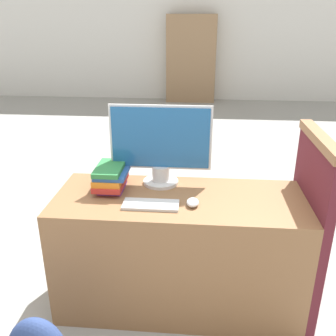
# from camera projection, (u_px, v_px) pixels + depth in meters

# --- Properties ---
(ground_plane) EXTENTS (20.00, 20.00, 0.00)m
(ground_plane) POSITION_uv_depth(u_px,v_px,m) (175.00, 334.00, 2.16)
(ground_plane) COLOR #9E9E99
(wall_back) EXTENTS (12.00, 0.06, 2.80)m
(wall_back) POSITION_uv_depth(u_px,v_px,m) (198.00, 32.00, 7.78)
(wall_back) COLOR white
(wall_back) RESTS_ON ground_plane
(desk) EXTENTS (1.46, 0.60, 0.73)m
(desk) POSITION_uv_depth(u_px,v_px,m) (179.00, 251.00, 2.30)
(desk) COLOR #8C603D
(desk) RESTS_ON ground_plane
(carrel_divider) EXTENTS (0.07, 0.66, 1.12)m
(carrel_divider) POSITION_uv_depth(u_px,v_px,m) (307.00, 225.00, 2.20)
(carrel_divider) COLOR #5B1E28
(carrel_divider) RESTS_ON ground_plane
(monitor) EXTENTS (0.61, 0.22, 0.50)m
(monitor) POSITION_uv_depth(u_px,v_px,m) (161.00, 145.00, 2.25)
(monitor) COLOR silver
(monitor) RESTS_ON desk
(keyboard) EXTENTS (0.31, 0.13, 0.02)m
(keyboard) POSITION_uv_depth(u_px,v_px,m) (151.00, 205.00, 2.06)
(keyboard) COLOR silver
(keyboard) RESTS_ON desk
(mouse) EXTENTS (0.07, 0.10, 0.04)m
(mouse) POSITION_uv_depth(u_px,v_px,m) (193.00, 202.00, 2.06)
(mouse) COLOR silver
(mouse) RESTS_ON desk
(book_stack) EXTENTS (0.19, 0.29, 0.14)m
(book_stack) POSITION_uv_depth(u_px,v_px,m) (111.00, 177.00, 2.25)
(book_stack) COLOR #7A3384
(book_stack) RESTS_ON desk
(bookshelf_far) EXTENTS (1.01, 0.32, 1.75)m
(bookshelf_far) POSITION_uv_depth(u_px,v_px,m) (191.00, 59.00, 7.76)
(bookshelf_far) COLOR #9E7A56
(bookshelf_far) RESTS_ON ground_plane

